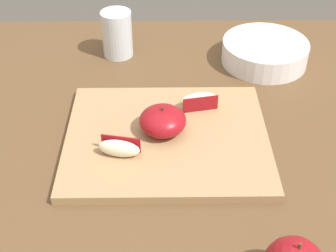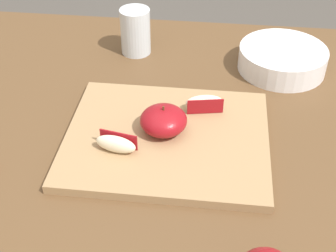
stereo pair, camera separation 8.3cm
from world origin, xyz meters
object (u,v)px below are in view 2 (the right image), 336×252
(cutting_board, at_px, (168,138))
(apple_half_skin_up, at_px, (164,120))
(apple_wedge_right, at_px, (204,103))
(drinking_glass_water, at_px, (135,31))
(ceramic_fruit_bowl, at_px, (282,58))
(apple_wedge_middle, at_px, (116,144))

(cutting_board, distance_m, apple_half_skin_up, 0.03)
(cutting_board, height_order, apple_wedge_right, apple_wedge_right)
(drinking_glass_water, bearing_deg, ceramic_fruit_bowl, -6.65)
(apple_wedge_right, xyz_separation_m, ceramic_fruit_bowl, (0.16, 0.19, -0.00))
(apple_half_skin_up, relative_size, ceramic_fruit_bowl, 0.44)
(apple_wedge_right, relative_size, ceramic_fruit_bowl, 0.39)
(apple_wedge_middle, xyz_separation_m, apple_wedge_right, (0.14, 0.14, 0.00))
(cutting_board, distance_m, ceramic_fruit_bowl, 0.35)
(apple_wedge_right, distance_m, drinking_glass_water, 0.29)
(cutting_board, xyz_separation_m, drinking_glass_water, (-0.11, 0.31, 0.04))
(cutting_board, relative_size, drinking_glass_water, 3.43)
(ceramic_fruit_bowl, bearing_deg, apple_wedge_middle, -132.60)
(apple_wedge_middle, height_order, ceramic_fruit_bowl, ceramic_fruit_bowl)
(apple_wedge_middle, relative_size, ceramic_fruit_bowl, 0.39)
(apple_half_skin_up, relative_size, apple_wedge_right, 1.13)
(ceramic_fruit_bowl, bearing_deg, drinking_glass_water, 173.35)
(ceramic_fruit_bowl, bearing_deg, apple_wedge_right, -129.62)
(cutting_board, bearing_deg, apple_wedge_right, 54.20)
(apple_half_skin_up, relative_size, drinking_glass_water, 0.80)
(apple_half_skin_up, height_order, ceramic_fruit_bowl, apple_half_skin_up)
(cutting_board, relative_size, apple_wedge_right, 4.83)
(apple_wedge_middle, bearing_deg, ceramic_fruit_bowl, 47.40)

